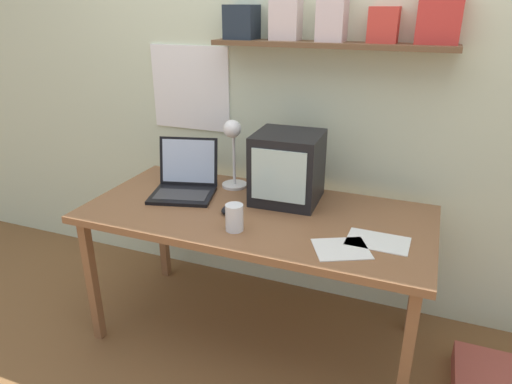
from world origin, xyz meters
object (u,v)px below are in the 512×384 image
corner_desk (256,222)px  open_notebook (341,249)px  laptop (185,180)px  juice_glass (234,219)px  printed_handout (378,241)px  computer_mouse (229,209)px  crt_monitor (287,168)px  desk_lamp (233,145)px

corner_desk → open_notebook: (0.46, -0.22, 0.06)m
corner_desk → laptop: size_ratio=4.31×
juice_glass → open_notebook: bearing=0.3°
corner_desk → juice_glass: 0.25m
corner_desk → printed_handout: size_ratio=6.39×
computer_mouse → open_notebook: size_ratio=0.38×
corner_desk → crt_monitor: crt_monitor is taller
desk_lamp → open_notebook: (0.68, -0.44, -0.24)m
computer_mouse → crt_monitor: bearing=49.1°
desk_lamp → corner_desk: bearing=-63.3°
crt_monitor → juice_glass: 0.44m
corner_desk → open_notebook: size_ratio=6.00×
open_notebook → juice_glass: bearing=-179.7°
desk_lamp → open_notebook: size_ratio=1.38×
crt_monitor → printed_handout: (0.50, -0.28, -0.17)m
computer_mouse → printed_handout: size_ratio=0.41×
desk_lamp → juice_glass: bearing=-83.0°
juice_glass → open_notebook: 0.48m
corner_desk → desk_lamp: size_ratio=4.34×
computer_mouse → open_notebook: computer_mouse is taller
juice_glass → corner_desk: bearing=85.9°
laptop → juice_glass: bearing=-51.2°
computer_mouse → open_notebook: bearing=-15.2°
laptop → printed_handout: laptop is taller
computer_mouse → open_notebook: 0.60m
corner_desk → computer_mouse: (-0.12, -0.06, 0.07)m
open_notebook → crt_monitor: bearing=132.2°
laptop → open_notebook: (0.90, -0.31, -0.07)m
laptop → computer_mouse: 0.36m
desk_lamp → computer_mouse: bearing=-88.1°
corner_desk → crt_monitor: 0.31m
juice_glass → computer_mouse: (-0.10, 0.16, -0.04)m
crt_monitor → printed_handout: size_ratio=1.34×
corner_desk → computer_mouse: size_ratio=15.64×
laptop → printed_handout: bearing=-25.3°
laptop → computer_mouse: bearing=-40.1°
corner_desk → crt_monitor: (0.09, 0.19, 0.23)m
computer_mouse → juice_glass: bearing=-57.4°
corner_desk → desk_lamp: desk_lamp is taller
crt_monitor → open_notebook: size_ratio=1.26×
juice_glass → printed_handout: size_ratio=0.47×
crt_monitor → open_notebook: crt_monitor is taller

